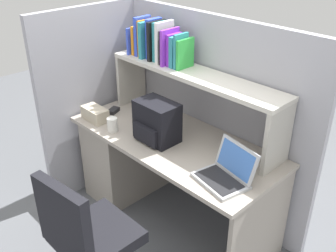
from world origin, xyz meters
name	(u,v)px	position (x,y,z in m)	size (l,w,h in m)	color
ground_plane	(172,217)	(0.00, 0.00, 0.00)	(8.00, 8.00, 0.00)	#595B60
desk	(139,156)	(-0.39, 0.00, 0.40)	(1.60, 0.70, 0.73)	#AAA093
cubicle_partition_rear	(208,116)	(0.00, 0.38, 0.78)	(1.84, 0.05, 1.55)	#9E9EA8
cubicle_partition_left	(98,99)	(-0.85, -0.05, 0.78)	(0.05, 1.06, 1.55)	#9E9EA8
overhead_hutch	(194,85)	(0.00, 0.20, 1.08)	(1.44, 0.28, 0.45)	#BCB7AC
reference_books_on_shelf	(158,43)	(-0.36, 0.20, 1.31)	(0.53, 0.19, 0.30)	blue
laptop	(226,173)	(0.57, -0.12, 0.78)	(0.35, 0.32, 0.22)	#B7BABF
backpack	(156,122)	(-0.07, -0.09, 0.87)	(0.30, 0.22, 0.29)	black
computer_mouse	(113,111)	(-0.63, -0.05, 0.75)	(0.06, 0.10, 0.03)	#262628
paper_cup	(112,125)	(-0.39, -0.24, 0.78)	(0.08, 0.08, 0.10)	white
tissue_box	(95,114)	(-0.63, -0.23, 0.78)	(0.22, 0.12, 0.10)	#BFB299
office_chair	(90,248)	(0.17, -0.86, 0.39)	(0.52, 0.52, 0.93)	black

